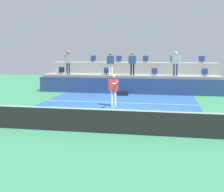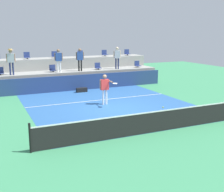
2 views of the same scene
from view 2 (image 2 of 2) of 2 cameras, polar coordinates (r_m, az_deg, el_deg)
The scene contains 23 objects.
ground_plane at distance 15.78m, azimuth 0.94°, elevation -2.62°, with size 40.00×40.00×0.00m, color #388456.
court_inner_paint at distance 16.66m, azimuth -0.54°, elevation -1.80°, with size 9.00×10.00×0.01m, color #285693.
court_service_line at distance 17.91m, azimuth -2.36°, elevation -0.79°, with size 9.00×0.06×0.00m, color white.
tennis_net at distance 12.30m, azimuth 9.01°, elevation -4.74°, with size 10.48×0.08×1.07m.
sponsor_backboard at distance 21.12m, azimuth -6.07°, elevation 2.68°, with size 13.00×0.16×1.10m, color navy.
seating_tier_lower at distance 22.33m, azimuth -7.14°, elevation 3.38°, with size 13.00×1.80×1.25m, color gray.
seating_tier_upper at distance 23.98m, azimuth -8.47°, elevation 4.98°, with size 13.00×1.80×2.10m, color gray.
stadium_chair_lower_far_left at distance 21.19m, azimuth -21.00°, elevation 4.46°, with size 0.44×0.40×0.52m.
stadium_chair_lower_left at distance 21.70m, azimuth -11.52°, elevation 5.20°, with size 0.44×0.40×0.52m.
stadium_chair_lower_right at distance 22.75m, azimuth -2.78°, elevation 5.76°, with size 0.44×0.40×0.52m.
stadium_chair_lower_far_right at distance 24.27m, azimuth 4.99°, elevation 6.14°, with size 0.44×0.40×0.52m.
stadium_chair_upper_left at distance 23.10m, azimuth -16.30°, elevation 7.50°, with size 0.44×0.40×0.52m.
stadium_chair_upper_mid_left at distance 23.50m, azimuth -11.15°, elevation 7.84°, with size 0.44×0.40×0.52m.
stadium_chair_upper_mid_right at distance 24.09m, azimuth -6.16°, elevation 8.10°, with size 0.44×0.40×0.52m.
stadium_chair_upper_right at distance 24.84m, azimuth -1.46°, elevation 8.30°, with size 0.44×0.40×0.52m.
stadium_chair_upper_far_right at distance 25.75m, azimuth 2.98°, elevation 8.43°, with size 0.44×0.40×0.52m.
tennis_player at distance 16.61m, azimuth -1.37°, elevation 1.92°, with size 0.65×1.23×1.74m.
spectator_with_hat at distance 20.78m, azimuth -19.17°, elevation 6.87°, with size 0.59×0.50×1.76m.
spectator_in_white at distance 21.34m, azimuth -10.40°, elevation 7.24°, with size 0.59×0.25×1.66m.
spectator_leaning_on_rail at distance 21.78m, azimuth -6.29°, elevation 7.49°, with size 0.59×0.25×1.67m.
spectator_in_grey at distance 22.91m, azimuth 1.01°, elevation 7.88°, with size 0.60×0.26×1.71m.
tennis_ball at distance 13.11m, azimuth 9.94°, elevation -2.19°, with size 0.07×0.07×0.07m.
equipment_bag at distance 20.38m, azimuth -5.95°, elevation 1.18°, with size 0.76×0.28×0.30m, color black.
Camera 2 is at (-6.56, -13.76, 4.09)m, focal length 46.76 mm.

